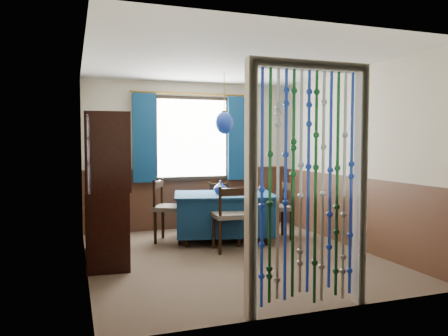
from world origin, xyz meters
name	(u,v)px	position (x,y,z in m)	size (l,w,h in m)	color
floor	(231,256)	(0.00, 0.00, 0.00)	(4.00, 4.00, 0.00)	brown
ceiling	(232,62)	(0.00, 0.00, 2.50)	(4.00, 4.00, 0.00)	silver
wall_back	(191,156)	(0.00, 2.00, 1.25)	(3.60, 3.60, 0.00)	beige
wall_front	(312,169)	(0.00, -2.00, 1.25)	(3.60, 3.60, 0.00)	beige
wall_left	(85,162)	(-1.80, 0.00, 1.25)	(4.00, 4.00, 0.00)	beige
wall_right	(350,159)	(1.80, 0.00, 1.25)	(4.00, 4.00, 0.00)	beige
wainscot_back	(192,199)	(0.00, 1.99, 0.50)	(3.60, 3.60, 0.00)	#492B1C
wainscot_front	(310,255)	(0.00, -1.99, 0.50)	(3.60, 3.60, 0.00)	#492B1C
wainscot_left	(88,227)	(-1.79, 0.00, 0.50)	(4.00, 4.00, 0.00)	#492B1C
wainscot_right	(348,211)	(1.79, 0.00, 0.50)	(4.00, 4.00, 0.00)	#492B1C
window	(192,138)	(0.00, 1.95, 1.55)	(1.32, 0.12, 1.42)	black
doorway	(308,192)	(0.00, -1.94, 1.05)	(1.16, 0.12, 2.18)	silver
dining_table	(224,213)	(0.21, 0.89, 0.41)	(1.67, 1.34, 0.71)	navy
chair_near	(230,216)	(0.07, 0.24, 0.48)	(0.48, 0.46, 0.91)	black
chair_far	(222,205)	(0.41, 1.58, 0.43)	(0.41, 0.39, 0.81)	black
chair_left	(169,208)	(-0.59, 1.11, 0.50)	(0.61, 0.62, 0.94)	black
chair_right	(278,208)	(1.04, 0.75, 0.47)	(0.46, 0.48, 0.88)	black
sideboard	(107,210)	(-1.54, 0.39, 0.63)	(0.58, 1.43, 1.83)	black
pendant_lamp	(224,123)	(0.21, 0.89, 1.77)	(0.27, 0.27, 0.90)	olive
vase_table	(220,188)	(0.14, 0.86, 0.80)	(0.18, 0.18, 0.19)	navy
bowl_shelf	(113,160)	(-1.48, 0.12, 1.27)	(0.19, 0.19, 0.05)	beige
vase_sideboard	(110,179)	(-1.48, 0.63, 1.00)	(0.17, 0.17, 0.18)	beige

